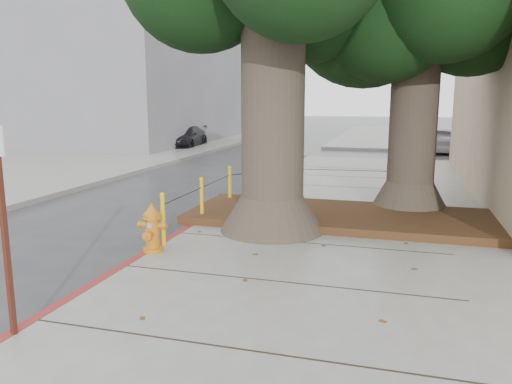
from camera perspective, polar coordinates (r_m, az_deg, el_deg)
ground at (r=7.37m, az=-1.13°, el=-10.90°), size 140.00×140.00×0.00m
sidewalk_far at (r=36.85m, az=22.35°, el=5.79°), size 16.00×20.00×0.15m
curb_red at (r=10.24m, az=-7.71°, el=-4.32°), size 0.14×26.00×0.16m
planter_bed at (r=10.79m, az=9.63°, el=-2.75°), size 6.40×2.60×0.16m
building_far_grey at (r=33.40m, az=-15.27°, el=15.98°), size 12.00×16.00×12.00m
building_far_white at (r=55.15m, az=-4.32°, el=15.65°), size 12.00×18.00×15.00m
bollard_ring at (r=11.48m, az=1.19°, el=0.42°), size 3.79×5.39×0.95m
fire_hydrant at (r=8.60m, az=-11.76°, el=-4.05°), size 0.44×0.39×0.83m
signpost at (r=5.91m, az=-26.90°, el=-2.86°), size 0.23×0.06×2.29m
car_silver at (r=25.98m, az=20.59°, el=5.53°), size 4.01×1.67×1.36m
car_dark at (r=27.82m, az=-8.13°, el=6.22°), size 2.05×4.23×1.19m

